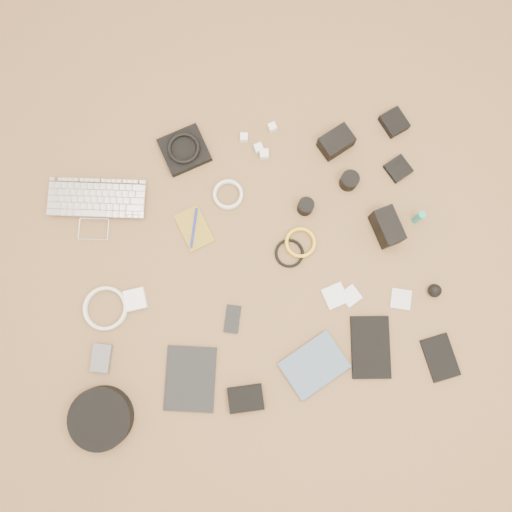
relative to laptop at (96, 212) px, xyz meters
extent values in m
cube|color=brown|center=(0.55, -0.33, -0.03)|extent=(4.00, 4.00, 0.04)
imported|color=silver|center=(0.00, 0.00, 0.00)|extent=(0.42, 0.34, 0.03)
cube|color=black|center=(0.37, 0.17, 0.00)|extent=(0.19, 0.19, 0.03)
torus|color=black|center=(0.37, 0.17, 0.02)|extent=(0.17, 0.17, 0.02)
cube|color=white|center=(0.60, 0.17, 0.00)|extent=(0.04, 0.04, 0.03)
cube|color=white|center=(0.65, 0.12, 0.00)|extent=(0.03, 0.03, 0.03)
cube|color=white|center=(0.72, 0.19, 0.00)|extent=(0.03, 0.03, 0.03)
cube|color=white|center=(0.66, 0.09, 0.00)|extent=(0.04, 0.04, 0.03)
cube|color=black|center=(0.94, 0.07, 0.02)|extent=(0.14, 0.12, 0.07)
cube|color=black|center=(1.18, 0.11, 0.00)|extent=(0.11, 0.12, 0.03)
cube|color=olive|center=(0.35, -0.14, -0.01)|extent=(0.13, 0.17, 0.01)
cylinder|color=#131DA1|center=(0.35, -0.14, 0.00)|extent=(0.06, 0.15, 0.01)
torus|color=white|center=(0.50, -0.04, -0.01)|extent=(0.12, 0.12, 0.01)
cylinder|color=black|center=(0.77, -0.15, 0.02)|extent=(0.08, 0.08, 0.06)
cylinder|color=black|center=(0.95, -0.09, 0.02)|extent=(0.09, 0.09, 0.06)
cube|color=black|center=(1.15, -0.07, 0.00)|extent=(0.11, 0.11, 0.02)
cube|color=white|center=(0.09, -0.35, 0.00)|extent=(0.08, 0.08, 0.03)
torus|color=white|center=(-0.03, -0.36, -0.01)|extent=(0.21, 0.21, 0.01)
torus|color=black|center=(0.67, -0.30, -0.01)|extent=(0.14, 0.14, 0.01)
torus|color=gold|center=(0.72, -0.27, -0.01)|extent=(0.15, 0.15, 0.01)
cube|color=black|center=(1.04, -0.29, 0.04)|extent=(0.09, 0.15, 0.10)
cylinder|color=teal|center=(1.16, -0.28, 0.03)|extent=(0.03, 0.03, 0.09)
cube|color=#56565A|center=(-0.07, -0.53, 0.00)|extent=(0.09, 0.11, 0.03)
cube|color=black|center=(0.23, -0.67, -0.01)|extent=(0.23, 0.27, 0.01)
cube|color=black|center=(0.42, -0.50, -0.01)|extent=(0.08, 0.11, 0.01)
cube|color=silver|center=(0.80, -0.49, -0.01)|extent=(0.09, 0.09, 0.01)
cube|color=silver|center=(0.86, -0.50, -0.01)|extent=(0.08, 0.08, 0.01)
cube|color=silver|center=(1.04, -0.56, -0.01)|extent=(0.09, 0.09, 0.01)
sphere|color=black|center=(1.16, -0.55, 0.01)|extent=(0.06, 0.06, 0.05)
cylinder|color=black|center=(-0.10, -0.74, 0.02)|extent=(0.24, 0.24, 0.06)
cube|color=black|center=(0.41, -0.78, 0.00)|extent=(0.13, 0.10, 0.03)
imported|color=#425971|center=(0.70, -0.79, 0.00)|extent=(0.26, 0.23, 0.02)
cube|color=black|center=(0.88, -0.70, -0.01)|extent=(0.18, 0.25, 0.02)
cube|color=black|center=(1.12, -0.79, -0.01)|extent=(0.11, 0.16, 0.01)
camera|label=1|loc=(0.49, -0.55, 1.82)|focal=35.00mm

